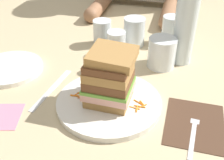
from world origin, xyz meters
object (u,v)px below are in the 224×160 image
(side_plate, at_px, (10,68))
(empty_tumbler_1, at_px, (134,32))
(empty_tumbler_2, at_px, (116,44))
(fork, at_px, (194,129))
(napkin_pink, at_px, (6,116))
(knife, at_px, (50,90))
(main_plate, at_px, (109,102))
(napkin_dark, at_px, (195,124))
(sandwich, at_px, (109,78))
(water_bottle, at_px, (186,18))
(empty_tumbler_0, at_px, (102,32))
(juice_glass, at_px, (162,54))
(empty_tumbler_3, at_px, (171,30))

(side_plate, bearing_deg, empty_tumbler_1, 38.36)
(empty_tumbler_2, relative_size, side_plate, 0.41)
(fork, distance_m, side_plate, 0.55)
(napkin_pink, bearing_deg, empty_tumbler_1, 63.28)
(knife, bearing_deg, main_plate, -6.17)
(empty_tumbler_1, distance_m, empty_tumbler_2, 0.10)
(napkin_dark, height_order, knife, same)
(sandwich, relative_size, empty_tumbler_1, 1.44)
(water_bottle, bearing_deg, empty_tumbler_2, -176.90)
(main_plate, distance_m, fork, 0.21)
(fork, height_order, empty_tumbler_0, empty_tumbler_0)
(water_bottle, distance_m, empty_tumbler_1, 0.20)
(side_plate, bearing_deg, fork, -13.10)
(juice_glass, relative_size, napkin_pink, 0.98)
(juice_glass, xyz_separation_m, side_plate, (-0.43, -0.14, -0.03))
(napkin_dark, relative_size, knife, 0.83)
(main_plate, height_order, empty_tumbler_1, empty_tumbler_1)
(empty_tumbler_1, bearing_deg, empty_tumbler_2, -115.68)
(napkin_dark, xyz_separation_m, empty_tumbler_3, (-0.09, 0.41, 0.05))
(empty_tumbler_0, bearing_deg, sandwich, -71.00)
(empty_tumbler_1, relative_size, side_plate, 0.49)
(water_bottle, distance_m, side_plate, 0.54)
(juice_glass, height_order, side_plate, juice_glass)
(fork, relative_size, empty_tumbler_3, 1.71)
(water_bottle, height_order, empty_tumbler_0, water_bottle)
(juice_glass, distance_m, napkin_pink, 0.47)
(fork, bearing_deg, napkin_pink, -171.76)
(main_plate, distance_m, napkin_dark, 0.21)
(empty_tumbler_0, distance_m, side_plate, 0.33)
(main_plate, xyz_separation_m, empty_tumbler_3, (0.12, 0.39, 0.04))
(main_plate, distance_m, side_plate, 0.34)
(sandwich, height_order, napkin_pink, sandwich)
(empty_tumbler_0, xyz_separation_m, napkin_pink, (-0.12, -0.42, -0.04))
(main_plate, relative_size, sandwich, 1.90)
(knife, bearing_deg, empty_tumbler_2, 62.41)
(napkin_dark, bearing_deg, empty_tumbler_1, 120.18)
(napkin_dark, relative_size, juice_glass, 1.82)
(main_plate, xyz_separation_m, napkin_dark, (0.21, -0.02, -0.01))
(empty_tumbler_3, bearing_deg, main_plate, -107.33)
(water_bottle, xyz_separation_m, empty_tumbler_1, (-0.16, 0.08, -0.09))
(main_plate, bearing_deg, side_plate, 165.81)
(empty_tumbler_2, bearing_deg, empty_tumbler_0, 135.46)
(napkin_dark, height_order, empty_tumbler_3, empty_tumbler_3)
(main_plate, bearing_deg, empty_tumbler_2, 99.73)
(main_plate, xyz_separation_m, napkin_pink, (-0.23, -0.10, -0.01))
(water_bottle, xyz_separation_m, side_plate, (-0.49, -0.18, -0.14))
(empty_tumbler_3, height_order, napkin_pink, empty_tumbler_3)
(napkin_dark, relative_size, napkin_pink, 1.78)
(knife, relative_size, empty_tumbler_0, 2.30)
(empty_tumbler_3, bearing_deg, knife, -128.05)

